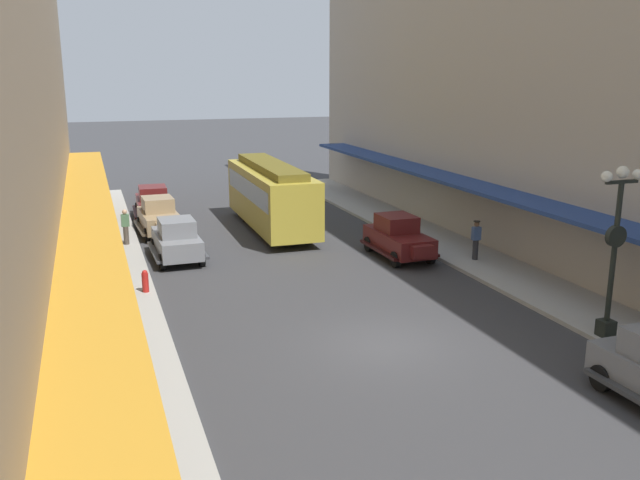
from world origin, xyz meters
name	(u,v)px	position (x,y,z in m)	size (l,w,h in m)	color
ground_plane	(386,344)	(0.00, 0.00, 0.00)	(200.00, 200.00, 0.00)	#38383A
sidewalk_left	(125,378)	(-7.50, 0.00, 0.07)	(3.00, 60.00, 0.15)	#A8A59E
sidewalk_right	(591,314)	(7.50, 0.00, 0.07)	(3.00, 60.00, 0.15)	#A8A59E
parked_car_1	(177,239)	(-4.62, 11.48, 0.94)	(2.20, 4.28, 1.84)	slate
parked_car_2	(153,202)	(-4.75, 20.47, 0.94)	(2.25, 4.30, 1.84)	#591919
parked_car_3	(398,236)	(4.57, 8.77, 0.94)	(2.20, 4.28, 1.84)	#591919
parked_car_4	(159,216)	(-4.83, 16.57, 0.94)	(2.29, 4.31, 1.84)	#997F5B
streetcar	(271,193)	(0.71, 15.67, 1.90)	(2.62, 9.63, 3.46)	gold
lamp_post_with_clock	(615,245)	(6.40, -1.87, 2.99)	(1.42, 0.44, 5.16)	black
fire_hydrant	(145,281)	(-6.35, 6.98, 0.56)	(0.24, 0.24, 0.82)	#B21E19
pedestrian_0	(103,221)	(-7.49, 16.08, 0.99)	(0.36, 0.24, 1.64)	#4C4238
pedestrian_1	(126,227)	(-6.56, 14.41, 0.99)	(0.36, 0.24, 1.64)	#4C4238
pedestrian_3	(476,240)	(7.28, 6.90, 1.01)	(0.36, 0.28, 1.67)	#2D2D33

